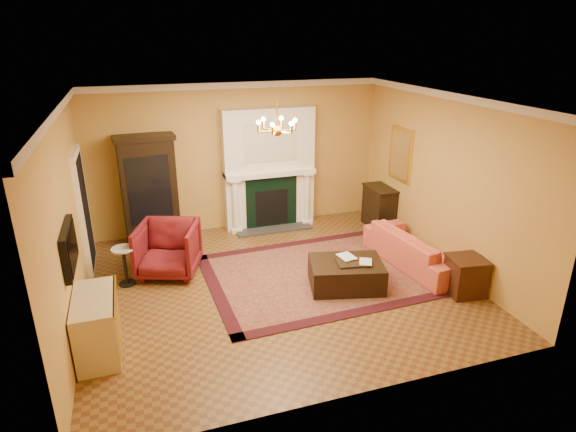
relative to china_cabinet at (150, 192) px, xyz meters
name	(u,v)px	position (x,y,z in m)	size (l,w,h in m)	color
floor	(278,285)	(1.83, -2.49, -1.03)	(6.00, 5.50, 0.02)	brown
ceiling	(277,99)	(1.83, -2.49, 1.99)	(6.00, 5.50, 0.02)	silver
wall_back	(238,157)	(1.83, 0.27, 0.48)	(6.00, 0.02, 3.00)	gold
wall_front	(356,281)	(1.83, -5.25, 0.48)	(6.00, 0.02, 3.00)	gold
wall_left	(67,221)	(-1.18, -2.49, 0.48)	(0.02, 5.50, 3.00)	gold
wall_right	(444,181)	(4.84, -2.49, 0.48)	(0.02, 5.50, 3.00)	gold
fireplace	(269,171)	(2.43, 0.08, 0.18)	(1.90, 0.70, 2.50)	white
crown_molding	(260,96)	(1.83, -1.53, 1.92)	(6.00, 5.50, 0.12)	silver
doorway	(84,211)	(-1.13, -0.79, 0.03)	(0.08, 1.05, 2.10)	white
tv_panel	(69,248)	(-1.12, -3.09, 0.33)	(0.09, 0.95, 0.58)	black
gilt_mirror	(401,154)	(4.80, -1.09, 0.63)	(0.06, 0.76, 1.05)	gold
chandelier	(277,127)	(1.83, -2.49, 1.59)	(0.63, 0.55, 0.53)	gold
oriental_rug	(319,274)	(2.60, -2.37, -1.01)	(3.78, 2.83, 0.02)	#4C1014
china_cabinet	(150,192)	(0.00, 0.00, 0.00)	(1.02, 0.46, 2.03)	black
wingback_armchair	(168,247)	(0.16, -1.52, -0.52)	(0.96, 0.90, 0.99)	maroon
pedestal_table	(125,263)	(-0.55, -1.71, -0.63)	(0.37, 0.37, 0.66)	black
commode	(97,325)	(-0.90, -3.47, -0.62)	(0.51, 1.07, 0.80)	beige
coral_sofa	(416,243)	(4.37, -2.55, -0.60)	(2.14, 0.63, 0.84)	#CA5040
end_table	(465,277)	(4.55, -3.69, -0.72)	(0.51, 0.51, 0.59)	#3B1C10
console_table	(379,208)	(4.61, -0.74, -0.59)	(0.44, 0.76, 0.85)	black
leather_ottoman	(346,274)	(2.85, -2.91, -0.78)	(1.16, 0.84, 0.43)	black
ottoman_tray	(351,263)	(2.90, -2.98, -0.55)	(0.45, 0.35, 0.03)	black
book_a	(341,250)	(2.78, -2.84, -0.38)	(0.23, 0.03, 0.31)	gray
book_b	(360,255)	(3.02, -3.03, -0.41)	(0.19, 0.02, 0.27)	gray
topiary_left	(233,163)	(1.66, 0.04, 0.44)	(0.15, 0.15, 0.41)	tan
topiary_right	(297,156)	(3.02, 0.04, 0.46)	(0.17, 0.17, 0.45)	tan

